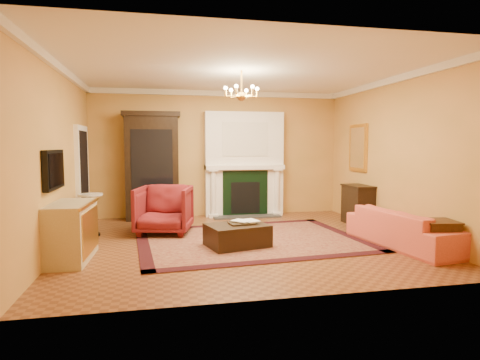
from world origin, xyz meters
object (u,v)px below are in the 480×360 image
object	(u,v)px
china_cabinet	(152,168)
end_table	(438,240)
wingback_armchair	(164,207)
commode	(71,232)
pedestal_table	(91,211)
coral_sofa	(405,222)
console_table	(358,205)
leather_ottoman	(237,235)

from	to	relation	value
china_cabinet	end_table	bearing A→B (deg)	-43.34
wingback_armchair	commode	bearing A→B (deg)	-118.28
china_cabinet	wingback_armchair	world-z (taller)	china_cabinet
end_table	pedestal_table	bearing A→B (deg)	154.35
wingback_armchair	coral_sofa	xyz separation A→B (m)	(3.96, -1.82, -0.09)
coral_sofa	console_table	size ratio (longest dim) A/B	2.62
china_cabinet	commode	world-z (taller)	china_cabinet
commode	coral_sofa	world-z (taller)	commode
coral_sofa	end_table	xyz separation A→B (m)	(0.10, -0.69, -0.15)
china_cabinet	end_table	size ratio (longest dim) A/B	4.33
wingback_armchair	pedestal_table	distance (m)	1.36
commode	end_table	bearing A→B (deg)	-7.09
wingback_armchair	coral_sofa	bearing A→B (deg)	-11.17
china_cabinet	coral_sofa	world-z (taller)	china_cabinet
pedestal_table	console_table	size ratio (longest dim) A/B	0.98
pedestal_table	coral_sofa	xyz separation A→B (m)	(5.32, -1.91, -0.04)
china_cabinet	leather_ottoman	world-z (taller)	china_cabinet
pedestal_table	wingback_armchair	bearing A→B (deg)	-4.05
wingback_armchair	pedestal_table	world-z (taller)	wingback_armchair
end_table	console_table	xyz separation A→B (m)	(0.06, 2.62, 0.14)
coral_sofa	console_table	distance (m)	1.94
china_cabinet	pedestal_table	bearing A→B (deg)	-125.83
pedestal_table	leather_ottoman	size ratio (longest dim) A/B	0.82
pedestal_table	commode	xyz separation A→B (m)	(-0.03, -1.65, -0.03)
pedestal_table	end_table	bearing A→B (deg)	-25.65
wingback_armchair	commode	distance (m)	2.08
pedestal_table	coral_sofa	bearing A→B (deg)	-19.81
coral_sofa	end_table	distance (m)	0.71
wingback_armchair	leather_ottoman	size ratio (longest dim) A/B	1.05
end_table	china_cabinet	bearing A→B (deg)	136.14
console_table	coral_sofa	bearing A→B (deg)	-96.37
commode	leather_ottoman	bearing A→B (deg)	9.12
end_table	leather_ottoman	distance (m)	3.13
china_cabinet	pedestal_table	size ratio (longest dim) A/B	2.95
commode	coral_sofa	xyz separation A→B (m)	(5.35, -0.27, -0.01)
china_cabinet	end_table	world-z (taller)	china_cabinet
pedestal_table	commode	bearing A→B (deg)	-91.04
pedestal_table	commode	distance (m)	1.65
end_table	commode	bearing A→B (deg)	170.08
wingback_armchair	console_table	bearing A→B (deg)	15.15
china_cabinet	pedestal_table	world-z (taller)	china_cabinet
pedestal_table	leather_ottoman	bearing A→B (deg)	-28.22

